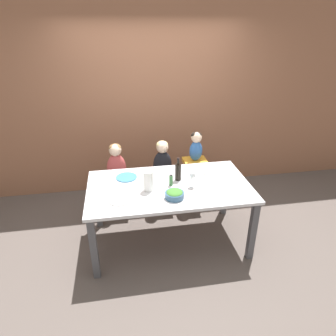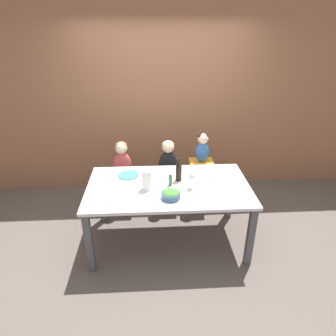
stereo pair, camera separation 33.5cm
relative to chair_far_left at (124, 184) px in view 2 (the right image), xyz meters
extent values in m
plane|color=#564C47|center=(0.58, -0.76, -0.38)|extent=(14.00, 14.00, 0.00)
cube|color=#8E5B42|center=(0.58, 0.68, 0.97)|extent=(10.00, 0.06, 2.70)
cube|color=silver|center=(0.58, -0.76, 0.38)|extent=(1.82, 1.02, 0.03)
cube|color=#4C4C51|center=(-0.27, -1.21, -0.01)|extent=(0.07, 0.07, 0.74)
cube|color=#4C4C51|center=(1.43, -1.21, -0.01)|extent=(0.07, 0.07, 0.74)
cube|color=#4C4C51|center=(-0.27, -0.31, -0.01)|extent=(0.07, 0.07, 0.74)
cube|color=#4C4C51|center=(1.43, -0.31, -0.01)|extent=(0.07, 0.07, 0.74)
cylinder|color=silver|center=(-0.14, -0.14, -0.18)|extent=(0.04, 0.04, 0.41)
cylinder|color=silver|center=(0.14, -0.14, -0.18)|extent=(0.04, 0.04, 0.41)
cylinder|color=silver|center=(-0.14, 0.14, -0.18)|extent=(0.04, 0.04, 0.41)
cylinder|color=silver|center=(0.14, 0.14, -0.18)|extent=(0.04, 0.04, 0.41)
cube|color=white|center=(0.00, 0.00, 0.05)|extent=(0.38, 0.37, 0.05)
cylinder|color=silver|center=(0.48, -0.14, -0.18)|extent=(0.04, 0.04, 0.41)
cylinder|color=silver|center=(0.76, -0.14, -0.18)|extent=(0.04, 0.04, 0.41)
cylinder|color=silver|center=(0.48, 0.14, -0.18)|extent=(0.04, 0.04, 0.41)
cylinder|color=silver|center=(0.76, 0.14, -0.18)|extent=(0.04, 0.04, 0.41)
cube|color=white|center=(0.62, 0.00, 0.05)|extent=(0.38, 0.37, 0.05)
cylinder|color=silver|center=(0.97, -0.12, -0.06)|extent=(0.04, 0.04, 0.64)
cylinder|color=silver|center=(1.20, -0.12, -0.06)|extent=(0.04, 0.04, 0.64)
cylinder|color=silver|center=(0.97, 0.12, -0.06)|extent=(0.04, 0.04, 0.64)
cylinder|color=silver|center=(1.20, 0.12, -0.06)|extent=(0.04, 0.04, 0.64)
cube|color=gold|center=(1.08, 0.00, 0.29)|extent=(0.32, 0.31, 0.05)
ellipsoid|color=#C64C4C|center=(0.00, 0.00, 0.28)|extent=(0.26, 0.15, 0.41)
sphere|color=beige|center=(0.00, 0.00, 0.55)|extent=(0.16, 0.16, 0.16)
ellipsoid|color=olive|center=(0.00, 0.01, 0.57)|extent=(0.16, 0.15, 0.11)
ellipsoid|color=black|center=(0.62, 0.00, 0.28)|extent=(0.26, 0.15, 0.41)
sphere|color=beige|center=(0.62, 0.00, 0.55)|extent=(0.16, 0.16, 0.16)
ellipsoid|color=#DBC684|center=(0.62, 0.01, 0.57)|extent=(0.16, 0.15, 0.11)
ellipsoid|color=#3366B2|center=(1.08, 0.00, 0.46)|extent=(0.18, 0.11, 0.29)
sphere|color=beige|center=(1.08, 0.00, 0.65)|extent=(0.15, 0.15, 0.15)
ellipsoid|color=black|center=(1.08, 0.01, 0.68)|extent=(0.14, 0.14, 0.10)
cylinder|color=black|center=(0.70, -0.65, 0.49)|extent=(0.07, 0.07, 0.20)
cylinder|color=black|center=(0.70, -0.65, 0.63)|extent=(0.03, 0.03, 0.08)
cylinder|color=black|center=(0.70, -0.65, 0.66)|extent=(0.03, 0.03, 0.02)
cylinder|color=white|center=(0.34, -0.82, 0.51)|extent=(0.11, 0.11, 0.23)
cylinder|color=white|center=(0.83, -0.83, 0.40)|extent=(0.06, 0.06, 0.00)
cylinder|color=white|center=(0.83, -0.83, 0.44)|extent=(0.01, 0.01, 0.09)
ellipsoid|color=white|center=(0.83, -0.83, 0.54)|extent=(0.07, 0.07, 0.10)
cylinder|color=#335675|center=(0.59, -1.03, 0.43)|extent=(0.20, 0.20, 0.06)
ellipsoid|color=#3D752D|center=(0.59, -1.03, 0.46)|extent=(0.17, 0.17, 0.05)
cylinder|color=silver|center=(0.02, -0.98, 0.40)|extent=(0.25, 0.25, 0.01)
cylinder|color=teal|center=(0.11, -0.50, 0.40)|extent=(0.25, 0.25, 0.01)
cylinder|color=silver|center=(1.13, -0.49, 0.40)|extent=(0.25, 0.25, 0.01)
cylinder|color=#336633|center=(0.60, -0.76, 0.45)|extent=(0.04, 0.04, 0.12)
cone|color=black|center=(0.60, -0.76, 0.53)|extent=(0.03, 0.03, 0.02)
camera|label=1|loc=(0.07, -3.65, 2.06)|focal=32.00mm
camera|label=2|loc=(0.41, -3.68, 2.06)|focal=32.00mm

